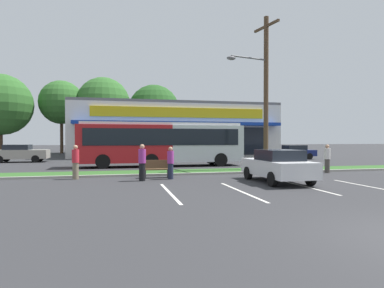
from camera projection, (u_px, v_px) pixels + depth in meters
name	position (u px, v px, depth m)	size (l,w,h in m)	color
grass_median	(219.00, 171.00, 20.16)	(56.00, 2.20, 0.12)	#2D5B23
curb_lip	(226.00, 173.00, 18.97)	(56.00, 0.24, 0.12)	#99968C
parking_stripe_0	(170.00, 193.00, 12.37)	(0.12, 4.80, 0.01)	silver
parking_stripe_1	(241.00, 191.00, 12.65)	(0.12, 4.80, 0.01)	silver
parking_stripe_2	(304.00, 186.00, 14.04)	(0.12, 4.80, 0.01)	silver
parking_stripe_3	(371.00, 187.00, 13.84)	(0.12, 4.80, 0.01)	silver
storefront_building	(172.00, 130.00, 41.71)	(23.96, 13.32, 6.34)	silver
tree_far_left	(1.00, 105.00, 43.83)	(8.17, 8.17, 10.76)	#473323
tree_left	(62.00, 103.00, 47.38)	(6.28, 6.28, 10.51)	#473323
tree_mid_left	(103.00, 104.00, 48.39)	(7.79, 7.79, 11.16)	#473323
tree_mid	(154.00, 110.00, 50.79)	(7.85, 7.85, 10.46)	#473323
utility_pole	(264.00, 88.00, 20.76)	(3.15, 2.37, 9.79)	#4C3826
city_bus	(162.00, 143.00, 24.47)	(12.12, 2.74, 3.25)	#AD191E
bus_stop_bench	(157.00, 168.00, 17.05)	(1.60, 0.45, 0.95)	brown
car_0	(141.00, 153.00, 29.91)	(4.71, 1.94, 1.60)	#515459
car_1	(293.00, 152.00, 33.23)	(4.50, 1.89, 1.43)	navy
car_2	(20.00, 153.00, 28.91)	(4.57, 2.00, 1.55)	#9E998C
car_3	(278.00, 166.00, 15.36)	(2.02, 4.32, 1.53)	silver
pedestrian_near_bench	(142.00, 162.00, 15.86)	(0.36, 0.36, 1.78)	black
pedestrian_by_pole	(76.00, 162.00, 16.53)	(0.35, 0.35, 1.73)	#726651
pedestrian_mid	(327.00, 159.00, 19.68)	(0.34, 0.34, 1.70)	#47423D
pedestrian_far	(171.00, 163.00, 16.56)	(0.33, 0.33, 1.64)	#1E2338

